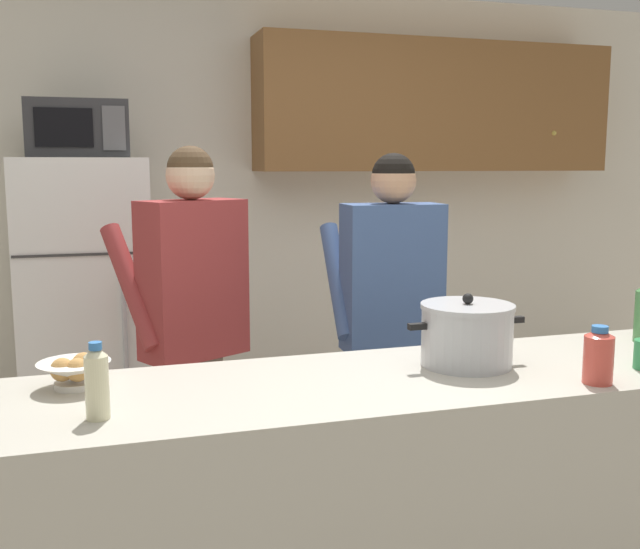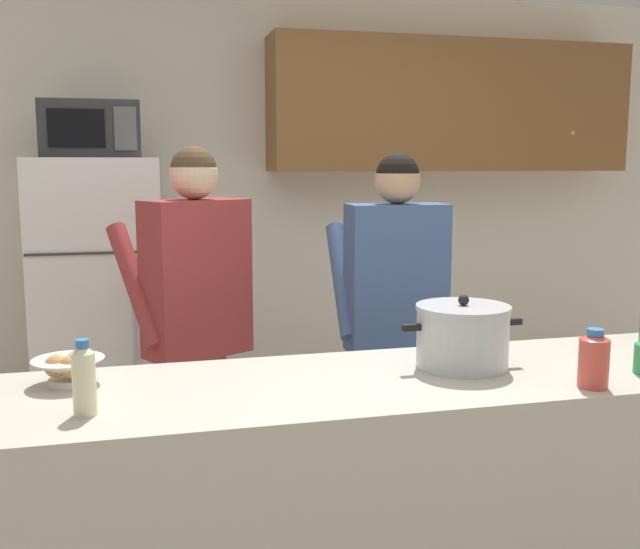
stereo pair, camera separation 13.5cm
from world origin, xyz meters
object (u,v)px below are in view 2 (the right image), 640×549
(microwave, at_px, (91,130))
(person_near_pot, at_px, (196,299))
(refrigerator, at_px, (100,313))
(bottle_mid_counter, at_px, (594,359))
(bottle_far_corner, at_px, (84,378))
(bread_bowl, at_px, (68,368))
(cooking_pot, at_px, (463,336))
(person_by_sink, at_px, (395,299))

(microwave, relative_size, person_near_pot, 0.29)
(refrigerator, xyz_separation_m, bottle_mid_counter, (1.51, -2.10, 0.20))
(bottle_mid_counter, relative_size, bottle_far_corner, 0.87)
(bread_bowl, height_order, bottle_far_corner, bottle_far_corner)
(person_near_pot, relative_size, bottle_far_corner, 8.02)
(bottle_mid_counter, xyz_separation_m, bottle_far_corner, (-1.46, 0.11, 0.01))
(person_near_pot, relative_size, bread_bowl, 7.67)
(refrigerator, relative_size, microwave, 3.37)
(microwave, height_order, person_near_pot, microwave)
(person_near_pot, bearing_deg, bottle_far_corner, -110.39)
(cooking_pot, relative_size, bottle_far_corner, 2.04)
(refrigerator, bearing_deg, person_near_pot, -66.24)
(person_by_sink, distance_m, bread_bowl, 1.42)
(person_near_pot, xyz_separation_m, bread_bowl, (-0.44, -0.72, -0.06))
(microwave, height_order, bread_bowl, microwave)
(bread_bowl, xyz_separation_m, bottle_far_corner, (0.06, -0.30, 0.05))
(person_by_sink, bearing_deg, refrigerator, 139.85)
(refrigerator, relative_size, bottle_far_corner, 7.81)
(cooking_pot, bearing_deg, microwave, 124.62)
(refrigerator, distance_m, bottle_mid_counter, 2.59)
(bottle_far_corner, bearing_deg, microwave, 91.38)
(bread_bowl, bearing_deg, bottle_far_corner, -77.80)
(cooking_pot, xyz_separation_m, bottle_far_corner, (-1.18, -0.19, -0.00))
(refrigerator, height_order, cooking_pot, refrigerator)
(bottle_far_corner, bearing_deg, refrigerator, 91.36)
(microwave, xyz_separation_m, cooking_pot, (1.23, -1.77, -0.73))
(person_by_sink, xyz_separation_m, bottle_far_corner, (-1.21, -0.93, 0.01))
(cooking_pot, bearing_deg, person_near_pot, 133.96)
(cooking_pot, distance_m, bread_bowl, 1.25)
(bottle_far_corner, bearing_deg, person_near_pot, 69.61)
(person_near_pot, xyz_separation_m, bottle_mid_counter, (1.08, -1.13, -0.03))
(microwave, distance_m, cooking_pot, 2.28)
(bread_bowl, distance_m, bottle_mid_counter, 1.58)
(bread_bowl, bearing_deg, refrigerator, 89.40)
(person_by_sink, height_order, bottle_far_corner, person_by_sink)
(bread_bowl, bearing_deg, cooking_pot, -5.04)
(microwave, xyz_separation_m, person_near_pot, (0.43, -0.95, -0.72))
(refrigerator, relative_size, bottle_mid_counter, 9.01)
(refrigerator, relative_size, person_by_sink, 0.99)
(cooking_pot, height_order, bottle_far_corner, cooking_pot)
(refrigerator, bearing_deg, bottle_far_corner, -88.64)
(person_by_sink, height_order, cooking_pot, person_by_sink)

